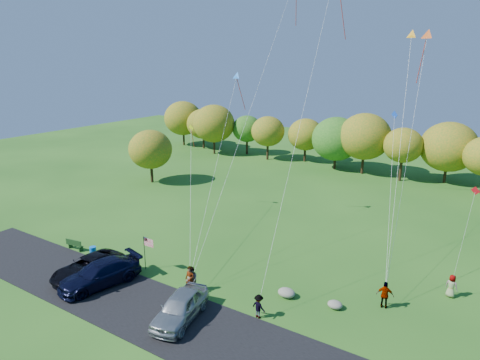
# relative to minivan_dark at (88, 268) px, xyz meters

# --- Properties ---
(ground) EXTENTS (140.00, 140.00, 0.00)m
(ground) POSITION_rel_minivan_dark_xyz_m (7.77, 3.31, -0.84)
(ground) COLOR #225518
(ground) RESTS_ON ground
(asphalt_lane) EXTENTS (44.00, 6.00, 0.06)m
(asphalt_lane) POSITION_rel_minivan_dark_xyz_m (7.77, -0.69, -0.81)
(asphalt_lane) COLOR black
(asphalt_lane) RESTS_ON ground
(treeline) EXTENTS (75.54, 28.06, 7.94)m
(treeline) POSITION_rel_minivan_dark_xyz_m (6.99, 39.64, 3.75)
(treeline) COLOR #352613
(treeline) RESTS_ON ground
(minivan_dark) EXTENTS (2.60, 5.61, 1.56)m
(minivan_dark) POSITION_rel_minivan_dark_xyz_m (0.00, 0.00, 0.00)
(minivan_dark) COLOR black
(minivan_dark) RESTS_ON asphalt_lane
(minivan_navy) EXTENTS (3.75, 6.33, 1.72)m
(minivan_navy) POSITION_rel_minivan_dark_xyz_m (1.65, -0.26, 0.08)
(minivan_navy) COLOR black
(minivan_navy) RESTS_ON asphalt_lane
(minivan_silver) EXTENTS (3.08, 5.37, 1.72)m
(minivan_silver) POSITION_rel_minivan_dark_xyz_m (9.26, -0.40, 0.08)
(minivan_silver) COLOR #9EA4A8
(minivan_silver) RESTS_ON asphalt_lane
(flyer_a) EXTENTS (0.74, 0.53, 1.92)m
(flyer_a) POSITION_rel_minivan_dark_xyz_m (7.60, 2.56, 0.12)
(flyer_a) COLOR #4C4C59
(flyer_a) RESTS_ON ground
(flyer_b) EXTENTS (1.13, 1.04, 1.86)m
(flyer_b) POSITION_rel_minivan_dark_xyz_m (7.69, 2.67, 0.09)
(flyer_b) COLOR #4C4C59
(flyer_b) RESTS_ON ground
(flyer_c) EXTENTS (1.11, 0.77, 1.57)m
(flyer_c) POSITION_rel_minivan_dark_xyz_m (13.19, 2.51, -0.05)
(flyer_c) COLOR #4C4C59
(flyer_c) RESTS_ON ground
(flyer_d) EXTENTS (1.15, 0.65, 1.85)m
(flyer_d) POSITION_rel_minivan_dark_xyz_m (19.53, 7.93, 0.09)
(flyer_d) COLOR #4C4C59
(flyer_d) RESTS_ON ground
(flyer_e) EXTENTS (0.91, 0.72, 1.63)m
(flyer_e) POSITION_rel_minivan_dark_xyz_m (22.97, 11.76, -0.02)
(flyer_e) COLOR #4C4C59
(flyer_e) RESTS_ON ground
(park_bench) EXTENTS (1.67, 0.54, 0.92)m
(park_bench) POSITION_rel_minivan_dark_xyz_m (-5.02, 2.52, -0.34)
(park_bench) COLOR #183E16
(park_bench) RESTS_ON ground
(trash_barrel) EXTENTS (0.53, 0.53, 0.80)m
(trash_barrel) POSITION_rel_minivan_dark_xyz_m (-2.75, 2.61, -0.44)
(trash_barrel) COLOR blue
(trash_barrel) RESTS_ON ground
(flag_assembly) EXTENTS (1.01, 0.65, 2.73)m
(flag_assembly) POSITION_rel_minivan_dark_xyz_m (2.86, 3.29, 1.23)
(flag_assembly) COLOR black
(flag_assembly) RESTS_ON ground
(boulder_near) EXTENTS (1.23, 0.97, 0.62)m
(boulder_near) POSITION_rel_minivan_dark_xyz_m (13.56, 5.64, -0.53)
(boulder_near) COLOR gray
(boulder_near) RESTS_ON ground
(boulder_far) EXTENTS (0.99, 0.82, 0.51)m
(boulder_far) POSITION_rel_minivan_dark_xyz_m (16.85, 6.12, -0.58)
(boulder_far) COLOR slate
(boulder_far) RESTS_ON ground
(kites_aloft) EXTENTS (27.05, 11.46, 16.46)m
(kites_aloft) POSITION_rel_minivan_dark_xyz_m (11.08, 18.00, 17.94)
(kites_aloft) COLOR #FB451B
(kites_aloft) RESTS_ON ground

